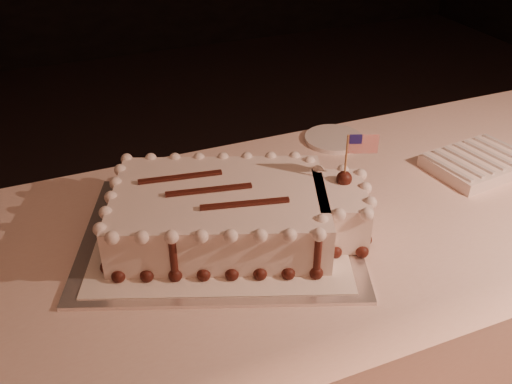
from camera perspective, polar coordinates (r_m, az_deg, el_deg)
name	(u,v)px	position (r m, az deg, el deg)	size (l,w,h in m)	color
banquet_table	(343,326)	(1.55, 8.73, -13.15)	(2.40, 0.80, 0.75)	#FBD3C2
cake_board	(221,235)	(1.21, -3.52, -4.27)	(0.57, 0.43, 0.01)	white
doily	(221,233)	(1.20, -3.53, -4.08)	(0.51, 0.39, 0.00)	white
sheet_cake	(235,212)	(1.17, -2.12, -2.01)	(0.57, 0.44, 0.22)	white
napkin_stack	(477,163)	(1.54, 21.26, 2.73)	(0.26, 0.20, 0.04)	white
side_plate	(334,139)	(1.58, 7.78, 5.28)	(0.16, 0.16, 0.01)	silver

